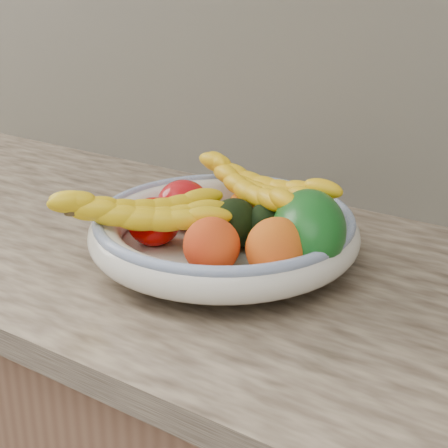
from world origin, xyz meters
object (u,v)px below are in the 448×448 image
at_px(green_mango, 309,230).
at_px(banana_bunch_front, 140,218).
at_px(banana_bunch_back, 256,192).
at_px(fruit_bowl, 224,231).

bearing_deg(green_mango, banana_bunch_front, 169.55).
bearing_deg(banana_bunch_back, green_mango, -9.97).
bearing_deg(fruit_bowl, banana_bunch_back, 85.02).
height_order(green_mango, banana_bunch_front, green_mango).
bearing_deg(fruit_bowl, banana_bunch_front, -131.42).
distance_m(fruit_bowl, green_mango, 0.13).
bearing_deg(green_mango, banana_bunch_back, 115.38).
relative_size(green_mango, banana_bunch_front, 0.58).
xyz_separation_m(fruit_bowl, banana_bunch_front, (-0.08, -0.09, 0.03)).
xyz_separation_m(green_mango, banana_bunch_back, (-0.12, 0.07, 0.01)).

